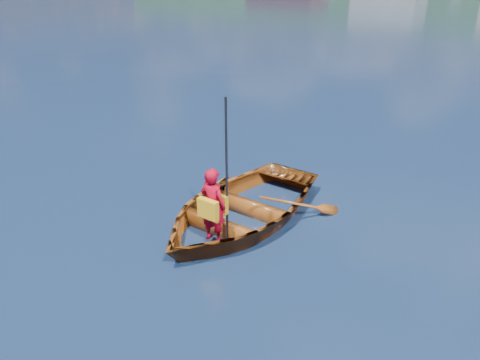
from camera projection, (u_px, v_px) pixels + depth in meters
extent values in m
plane|color=#122B3D|center=(257.00, 214.00, 8.21)|extent=(600.00, 600.00, 0.00)
imported|color=brown|center=(240.00, 208.00, 7.95)|extent=(2.71, 3.74, 0.76)
imported|color=#A9041A|center=(213.00, 206.00, 7.01)|extent=(0.45, 0.30, 1.21)
cube|color=gold|center=(208.00, 209.00, 6.92)|extent=(0.34, 0.11, 0.30)
cube|color=gold|center=(218.00, 203.00, 7.10)|extent=(0.34, 0.09, 0.30)
cube|color=gold|center=(213.00, 216.00, 7.08)|extent=(0.31, 0.23, 0.05)
cylinder|color=black|center=(227.00, 173.00, 6.82)|extent=(0.04, 0.04, 2.26)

